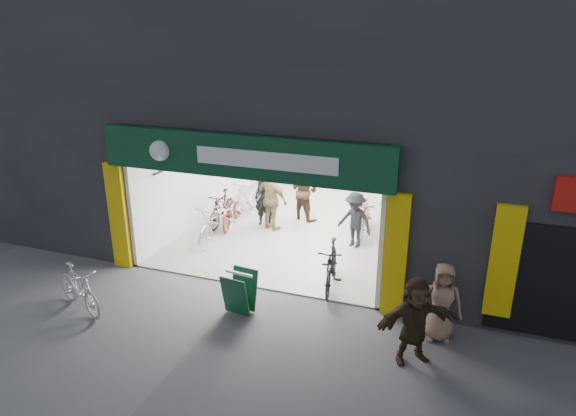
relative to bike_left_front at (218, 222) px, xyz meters
The scene contains 17 objects.
ground 2.84m from the bike_left_front, 49.88° to the right, with size 60.00×60.00×0.00m, color #56565B.
building 5.45m from the bike_left_front, 46.46° to the left, with size 17.00×10.27×8.00m.
bike_left_front is the anchor object (origin of this frame).
bike_left_midfront 1.13m from the bike_left_front, 110.71° to the left, with size 0.48×1.69×1.01m, color black.
bike_left_midback 1.06m from the bike_left_front, 94.49° to the left, with size 0.61×1.76×0.92m, color maroon.
bike_left_back 2.00m from the bike_left_front, 90.00° to the left, with size 0.56×1.98×1.19m, color silver.
bike_right_front 3.91m from the bike_left_front, 23.11° to the right, with size 0.51×1.79×1.08m, color black.
bike_right_mid 4.06m from the bike_left_front, 27.65° to the left, with size 0.65×1.87×0.98m, color maroon.
bike_right_back 4.09m from the bike_left_front, 26.35° to the left, with size 0.49×1.73×1.04m, color #A8A7AC.
parked_bike 4.32m from the bike_left_front, 103.39° to the right, with size 0.47×1.65×0.99m, color silver.
customer_a 1.62m from the bike_left_front, 58.57° to the left, with size 0.62×0.40×1.69m, color black.
customer_b 2.87m from the bike_left_front, 52.71° to the left, with size 0.90×0.70×1.85m, color #3A271A.
customer_c 3.68m from the bike_left_front, 11.76° to the left, with size 0.99×0.57×1.54m, color black.
customer_d 1.65m from the bike_left_front, 44.91° to the left, with size 1.09×0.45×1.86m, color olive.
pedestrian_near 6.62m from the bike_left_front, 24.47° to the right, with size 0.75×0.49×1.54m, color #8C6B51.
pedestrian_far 6.68m from the bike_left_front, 32.48° to the right, with size 1.48×0.47×1.60m, color #322617.
sandwich_board 3.83m from the bike_left_front, 56.21° to the right, with size 0.63×0.64×0.89m.
Camera 1 is at (4.35, -9.34, 5.63)m, focal length 32.00 mm.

